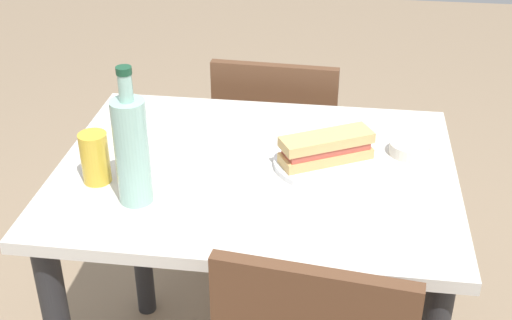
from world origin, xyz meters
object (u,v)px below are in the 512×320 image
beer_glass (95,158)px  olive_bowl (410,148)px  dining_table (256,217)px  water_bottle (132,149)px  plate_near (325,163)px  chair_far (278,156)px  baguette_sandwich_near (326,148)px  knife_near (311,149)px

beer_glass → olive_bowl: size_ratio=1.21×
dining_table → olive_bowl: size_ratio=9.47×
water_bottle → olive_bowl: bearing=25.7°
plate_near → olive_bowl: 0.22m
chair_far → beer_glass: beer_glass is taller
water_bottle → olive_bowl: size_ratio=3.15×
chair_far → plate_near: bearing=-72.5°
plate_near → water_bottle: (-0.41, -0.21, 0.12)m
baguette_sandwich_near → dining_table: bearing=-169.5°
plate_near → olive_bowl: (0.20, 0.09, 0.01)m
plate_near → baguette_sandwich_near: 0.04m
dining_table → beer_glass: 0.43m
baguette_sandwich_near → knife_near: (-0.04, 0.04, -0.03)m
dining_table → baguette_sandwich_near: size_ratio=4.15×
chair_far → water_bottle: water_bottle is taller
olive_bowl → dining_table: bearing=-162.3°
chair_far → beer_glass: (-0.35, -0.67, 0.35)m
water_bottle → beer_glass: (-0.11, 0.07, -0.07)m
chair_far → knife_near: bearing=-74.9°
dining_table → chair_far: 0.58m
dining_table → plate_near: (0.16, 0.03, 0.15)m
knife_near → chair_far: bearing=105.1°
chair_far → baguette_sandwich_near: baguette_sandwich_near is taller
beer_glass → plate_near: bearing=15.1°
beer_glass → baguette_sandwich_near: bearing=15.1°
dining_table → knife_near: knife_near is taller
dining_table → plate_near: bearing=10.5°
chair_far → plate_near: 0.63m
plate_near → baguette_sandwich_near: size_ratio=1.09×
knife_near → olive_bowl: 0.24m
chair_far → olive_bowl: bearing=-50.2°
baguette_sandwich_near → knife_near: baguette_sandwich_near is taller
beer_glass → knife_near: bearing=20.8°
beer_glass → olive_bowl: (0.72, 0.23, -0.05)m
dining_table → olive_bowl: (0.37, 0.12, 0.16)m
chair_far → knife_near: chair_far is taller
water_bottle → beer_glass: 0.15m
knife_near → water_bottle: bearing=-145.9°
beer_glass → olive_bowl: bearing=17.4°
dining_table → knife_near: size_ratio=5.95×
chair_far → knife_near: size_ratio=5.32×
knife_near → olive_bowl: olive_bowl is taller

